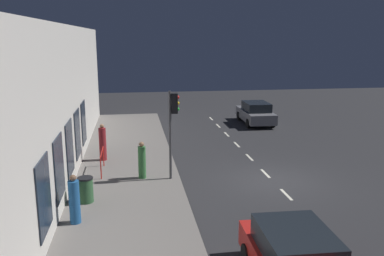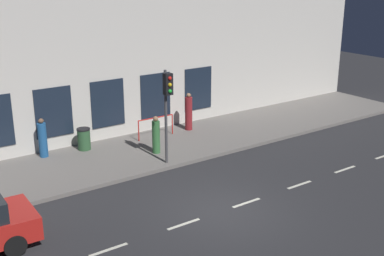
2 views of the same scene
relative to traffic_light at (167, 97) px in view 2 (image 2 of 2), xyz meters
The scene contains 10 objects.
ground_plane 5.21m from the traffic_light, behind, with size 60.00×60.00×0.00m, color #28282B.
sidewalk 3.50m from the traffic_light, 15.85° to the left, with size 4.50×32.00×0.15m.
building_facade 4.57m from the traffic_light, ahead, with size 0.65×32.00×6.64m.
lane_centre_line 5.20m from the traffic_light, behind, with size 0.12×27.20×0.01m.
traffic_light is the anchor object (origin of this frame).
pedestrian_0 4.91m from the traffic_light, 45.21° to the right, with size 0.48×0.48×1.83m.
pedestrian_1 5.66m from the traffic_light, 46.43° to the left, with size 0.45×0.45×1.66m.
pedestrian_2 2.43m from the traffic_light, 10.53° to the right, with size 0.45×0.45×1.62m.
trash_bin 4.67m from the traffic_light, 31.08° to the left, with size 0.58×0.58×0.95m.
red_railing 3.94m from the traffic_light, 22.67° to the right, with size 0.05×1.87×0.97m.
Camera 2 is at (-11.63, 9.45, 7.70)m, focal length 46.79 mm.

